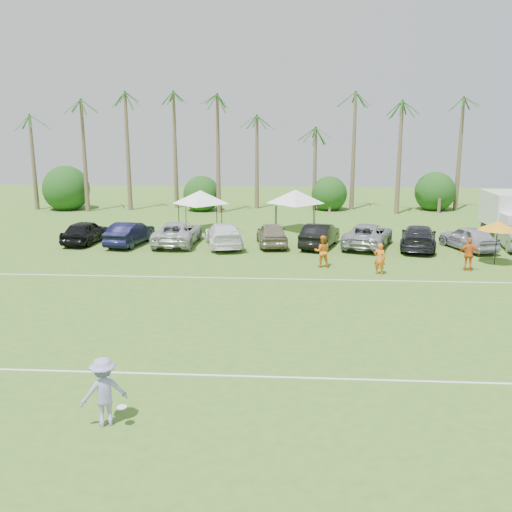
{
  "coord_description": "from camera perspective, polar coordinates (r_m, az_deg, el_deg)",
  "views": [
    {
      "loc": [
        2.6,
        -15.02,
        7.96
      ],
      "look_at": [
        0.8,
        12.38,
        1.6
      ],
      "focal_mm": 40.0,
      "sensor_mm": 36.0,
      "label": 1
    }
  ],
  "objects": [
    {
      "name": "palm_tree_4",
      "position": [
        53.43,
        -3.42,
        12.5
      ],
      "size": [
        2.4,
        2.4,
        8.9
      ],
      "color": "brown",
      "rests_on": "ground"
    },
    {
      "name": "parked_car_7",
      "position": [
        38.59,
        15.93,
        1.82
      ],
      "size": [
        3.32,
        5.78,
        1.58
      ],
      "primitive_type": "imported",
      "rotation": [
        0.0,
        0.0,
        2.93
      ],
      "color": "black",
      "rests_on": "ground"
    },
    {
      "name": "sideline_player_a",
      "position": [
        31.53,
        12.27,
        -0.27
      ],
      "size": [
        0.73,
        0.61,
        1.72
      ],
      "primitive_type": "imported",
      "rotation": [
        0.0,
        0.0,
        2.79
      ],
      "color": "orange",
      "rests_on": "ground"
    },
    {
      "name": "palm_tree_5",
      "position": [
        53.09,
        0.98,
        13.46
      ],
      "size": [
        2.4,
        2.4,
        9.9
      ],
      "color": "brown",
      "rests_on": "ground"
    },
    {
      "name": "parked_car_4",
      "position": [
        38.17,
        1.6,
        2.21
      ],
      "size": [
        2.44,
        4.83,
        1.58
      ],
      "primitive_type": "imported",
      "rotation": [
        0.0,
        0.0,
        3.27
      ],
      "color": "#7B745C",
      "rests_on": "ground"
    },
    {
      "name": "palm_tree_8",
      "position": [
        54.04,
        15.2,
        12.09
      ],
      "size": [
        2.4,
        2.4,
        8.9
      ],
      "color": "brown",
      "rests_on": "ground"
    },
    {
      "name": "ground",
      "position": [
        17.2,
        -5.54,
        -14.59
      ],
      "size": [
        120.0,
        120.0,
        0.0
      ],
      "primitive_type": "plane",
      "color": "#40691F",
      "rests_on": "ground"
    },
    {
      "name": "palm_tree_9",
      "position": [
        55.22,
        20.47,
        12.65
      ],
      "size": [
        2.4,
        2.4,
        9.9
      ],
      "color": "brown",
      "rests_on": "ground"
    },
    {
      "name": "palm_tree_1",
      "position": [
        56.53,
        -16.97,
        12.89
      ],
      "size": [
        2.4,
        2.4,
        9.9
      ],
      "color": "brown",
      "rests_on": "ground"
    },
    {
      "name": "palm_tree_2",
      "position": [
        55.01,
        -12.0,
        14.07
      ],
      "size": [
        2.4,
        2.4,
        10.9
      ],
      "color": "brown",
      "rests_on": "ground"
    },
    {
      "name": "palm_tree_0",
      "position": [
        58.45,
        -21.6,
        11.68
      ],
      "size": [
        2.4,
        2.4,
        8.9
      ],
      "color": "brown",
      "rests_on": "ground"
    },
    {
      "name": "field_lines",
      "position": [
        24.5,
        -2.55,
        -5.92
      ],
      "size": [
        80.0,
        12.1,
        0.01
      ],
      "color": "white",
      "rests_on": "ground"
    },
    {
      "name": "frisbee_player",
      "position": [
        16.24,
        -14.96,
        -12.96
      ],
      "size": [
        1.43,
        1.2,
        1.93
      ],
      "rotation": [
        0.0,
        0.0,
        3.61
      ],
      "color": "#9891CE",
      "rests_on": "ground"
    },
    {
      "name": "market_umbrella",
      "position": [
        35.54,
        23.04,
        2.8
      ],
      "size": [
        2.29,
        2.29,
        2.54
      ],
      "color": "black",
      "rests_on": "ground"
    },
    {
      "name": "sideline_player_b",
      "position": [
        32.61,
        6.64,
        0.48
      ],
      "size": [
        0.89,
        0.7,
        1.83
      ],
      "primitive_type": "imported",
      "rotation": [
        0.0,
        0.0,
        3.14
      ],
      "color": "orange",
      "rests_on": "ground"
    },
    {
      "name": "bush_tree_3",
      "position": [
        56.0,
        17.68,
        6.11
      ],
      "size": [
        4.0,
        4.0,
        4.0
      ],
      "color": "brown",
      "rests_on": "ground"
    },
    {
      "name": "bush_tree_0",
      "position": [
        58.51,
        -18.05,
        6.36
      ],
      "size": [
        4.0,
        4.0,
        4.0
      ],
      "color": "brown",
      "rests_on": "ground"
    },
    {
      "name": "parked_car_8",
      "position": [
        39.38,
        20.48,
        1.72
      ],
      "size": [
        3.25,
        4.98,
        1.58
      ],
      "primitive_type": "imported",
      "rotation": [
        0.0,
        0.0,
        3.47
      ],
      "color": "#A8A7B4",
      "rests_on": "ground"
    },
    {
      "name": "parked_car_3",
      "position": [
        37.98,
        -3.25,
        2.14
      ],
      "size": [
        3.4,
        5.79,
        1.58
      ],
      "primitive_type": "imported",
      "rotation": [
        0.0,
        0.0,
        3.37
      ],
      "color": "white",
      "rests_on": "ground"
    },
    {
      "name": "parked_car_5",
      "position": [
        38.03,
        6.4,
        2.09
      ],
      "size": [
        2.97,
        5.06,
        1.58
      ],
      "primitive_type": "imported",
      "rotation": [
        0.0,
        0.0,
        2.85
      ],
      "color": "black",
      "rests_on": "ground"
    },
    {
      "name": "sideline_player_c",
      "position": [
        33.65,
        20.53,
        0.16
      ],
      "size": [
        1.16,
        0.63,
        1.88
      ],
      "primitive_type": "imported",
      "rotation": [
        0.0,
        0.0,
        2.98
      ],
      "color": "orange",
      "rests_on": "ground"
    },
    {
      "name": "parked_car_0",
      "position": [
        40.7,
        -16.68,
        2.34
      ],
      "size": [
        2.36,
        4.81,
        1.58
      ],
      "primitive_type": "imported",
      "rotation": [
        0.0,
        0.0,
        3.03
      ],
      "color": "black",
      "rests_on": "ground"
    },
    {
      "name": "palm_tree_6",
      "position": [
        53.06,
        5.44,
        14.34
      ],
      "size": [
        2.4,
        2.4,
        10.9
      ],
      "color": "brown",
      "rests_on": "ground"
    },
    {
      "name": "parked_car_1",
      "position": [
        39.34,
        -12.51,
        2.23
      ],
      "size": [
        2.41,
        4.99,
        1.58
      ],
      "primitive_type": "imported",
      "rotation": [
        0.0,
        0.0,
        2.98
      ],
      "color": "black",
      "rests_on": "ground"
    },
    {
      "name": "canopy_tent_right",
      "position": [
        43.61,
        3.97,
        6.63
      ],
      "size": [
        4.49,
        4.49,
        3.64
      ],
      "color": "black",
      "rests_on": "ground"
    },
    {
      "name": "canopy_tent_left",
      "position": [
        43.81,
        -5.59,
        6.55
      ],
      "size": [
        4.4,
        4.4,
        3.56
      ],
      "color": "black",
      "rests_on": "ground"
    },
    {
      "name": "parked_car_2",
      "position": [
        38.93,
        -7.84,
        2.3
      ],
      "size": [
        2.71,
        5.72,
        1.58
      ],
      "primitive_type": "imported",
      "rotation": [
        0.0,
        0.0,
        3.12
      ],
      "color": "#B1B2B3",
      "rests_on": "ground"
    },
    {
      "name": "box_truck",
      "position": [
        44.87,
        23.87,
        3.88
      ],
      "size": [
        2.42,
        6.12,
        3.15
      ],
      "rotation": [
        0.0,
        0.0,
        -0.01
      ],
      "color": "silver",
      "rests_on": "ground"
    },
    {
      "name": "parked_car_6",
      "position": [
        38.48,
        11.14,
        2.05
      ],
      "size": [
        4.2,
        6.2,
        1.58
      ],
      "primitive_type": "imported",
      "rotation": [
        0.0,
        0.0,
        2.84
      ],
      "color": "gray",
      "rests_on": "ground"
    },
    {
      "name": "bush_tree_2",
      "position": [
        54.48,
        7.36,
        6.44
      ],
      "size": [
        4.0,
        4.0,
        4.0
      ],
      "color": "brown",
      "rests_on": "ground"
    },
    {
      "name": "bush_tree_1",
      "position": [
        55.05,
        -5.29,
        6.56
      ],
      "size": [
        4.0,
        4.0,
        4.0
      ],
      "color": "brown",
      "rests_on": "ground"
    },
    {
      "name": "palm_tree_7",
      "position": [
        53.34,
        9.91,
        15.11
      ],
      "size": [
        2.4,
        2.4,
        11.9
      ],
      "color": "brown",
      "rests_on": "ground"
    },
    {
      "name": "palm_tree_3",
      "position": [
        54.11,
        -7.81,
        15.15
      ],
      "size": [
        2.4,
        2.4,
        11.9
      ],
      "color": "brown",
      "rests_on": "ground"
    }
  ]
}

